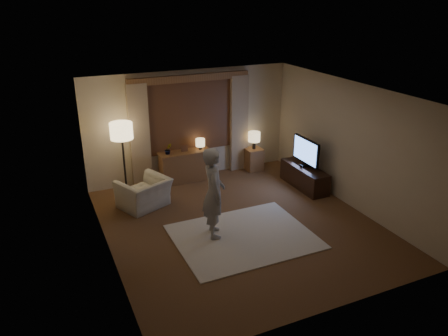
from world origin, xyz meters
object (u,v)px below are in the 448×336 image
armchair (144,193)px  tv_stand (304,177)px  person (214,193)px  side_table (254,159)px  sideboard (185,167)px

armchair → tv_stand: bearing=148.4°
person → armchair: bearing=41.5°
side_table → person: (-2.20, -2.60, 0.59)m
armchair → side_table: 3.22m
sideboard → armchair: (-1.26, -0.97, -0.04)m
armchair → tv_stand: (3.65, -0.52, -0.06)m
armchair → person: size_ratio=0.56×
sideboard → person: bearing=-98.1°
armchair → side_table: armchair is taller
side_table → sideboard: bearing=178.4°
sideboard → armchair: 1.59m
sideboard → armchair: sideboard is taller
armchair → side_table: bearing=173.1°
armchair → side_table: size_ratio=1.71×
person → sideboard: bearing=5.7°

